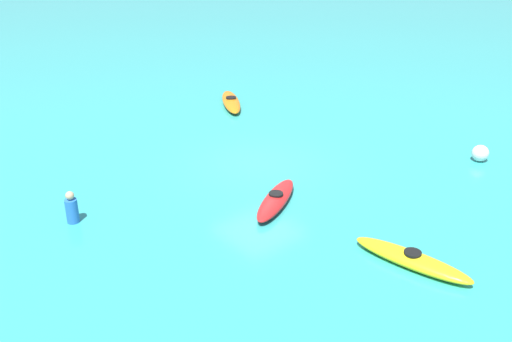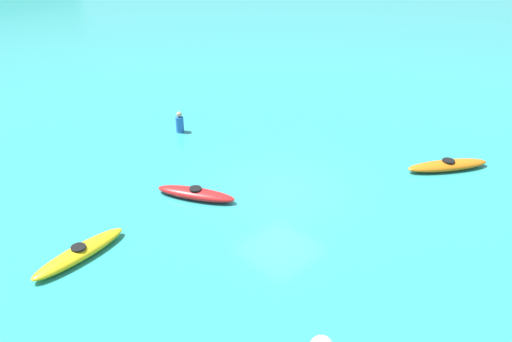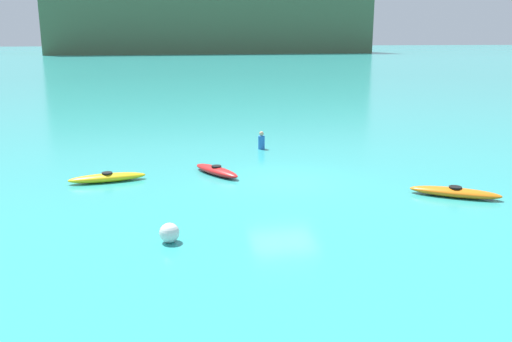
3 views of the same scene
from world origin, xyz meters
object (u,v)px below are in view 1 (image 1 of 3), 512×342
kayak_orange (231,102)px  buoy_white (480,153)px  kayak_yellow (412,260)px  person_near_shore (72,209)px  kayak_red (276,200)px

kayak_orange → buoy_white: 10.10m
kayak_yellow → person_near_shore: bearing=35.1°
kayak_orange → person_near_shore: person_near_shore is taller
kayak_red → person_near_shore: person_near_shore is taller
kayak_yellow → person_near_shore: 8.55m
buoy_white → kayak_yellow: bearing=107.2°
person_near_shore → kayak_yellow: bearing=-144.9°
kayak_red → kayak_yellow: (-4.20, -0.30, -0.00)m
kayak_yellow → person_near_shore: size_ratio=3.33×
kayak_yellow → buoy_white: 7.05m
kayak_orange → kayak_yellow: same height
kayak_yellow → person_near_shore: (6.99, 4.91, 0.22)m
kayak_red → buoy_white: (-2.12, -7.04, 0.11)m
kayak_red → person_near_shore: size_ratio=2.98×
person_near_shore → kayak_red: bearing=-121.1°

